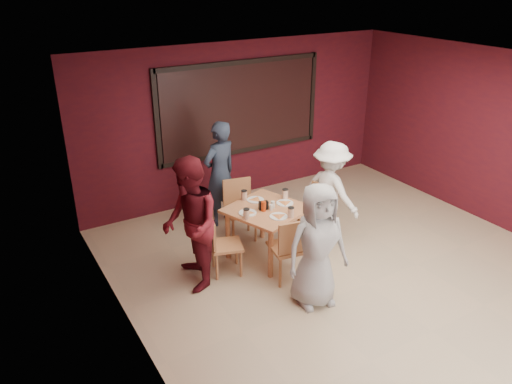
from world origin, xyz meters
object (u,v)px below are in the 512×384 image
diner_left (190,225)px  diner_right (331,191)px  chair_left (221,242)px  chair_right (315,212)px  chair_back (239,205)px  diner_back (220,174)px  dining_table (266,214)px  chair_front (290,246)px  diner_front (317,246)px

diner_left → diner_right: bearing=104.9°
chair_left → diner_left: bearing=-173.8°
chair_left → chair_right: chair_right is taller
diner_right → chair_back: bearing=46.5°
diner_left → chair_back: bearing=138.3°
diner_back → diner_left: bearing=35.7°
dining_table → chair_front: size_ratio=1.32×
chair_front → diner_back: (-0.02, 2.00, 0.34)m
diner_left → chair_left: bearing=108.7°
chair_front → diner_left: diner_left is taller
dining_table → chair_right: bearing=-2.6°
dining_table → diner_back: 1.31m
diner_right → diner_left: bearing=81.4°
diner_left → diner_right: diner_left is taller
chair_back → chair_right: bearing=-41.3°
chair_left → diner_front: bearing=-59.1°
chair_back → dining_table: bearing=-87.1°
dining_table → chair_left: 0.80m
chair_right → diner_right: diner_right is taller
chair_left → diner_back: size_ratio=0.49×
chair_right → diner_front: bearing=-126.6°
diner_front → diner_left: bearing=145.3°
chair_front → chair_left: size_ratio=1.11×
chair_front → chair_back: (0.03, 1.45, -0.01)m
diner_back → chair_front: bearing=75.2°
chair_front → diner_front: 0.61m
diner_right → diner_front: bearing=125.0°
diner_front → diner_right: diner_front is taller
chair_right → diner_left: diner_left is taller
diner_left → diner_front: bearing=58.1°
chair_right → dining_table: bearing=177.4°
diner_front → chair_front: bearing=100.6°
chair_back → chair_left: (-0.73, -0.80, -0.04)m
chair_back → chair_right: size_ratio=1.00×
chair_left → diner_right: (1.91, 0.05, 0.30)m
diner_right → diner_back: bearing=32.2°
chair_front → diner_left: (-1.16, 0.59, 0.36)m
chair_front → diner_right: bearing=29.8°
chair_right → diner_left: size_ratio=0.52×
chair_back → chair_left: bearing=-132.2°
diner_back → diner_left: diner_left is taller
dining_table → chair_right: (0.85, -0.04, -0.16)m
chair_left → chair_front: bearing=-42.5°
chair_right → chair_back: bearing=138.7°
diner_front → diner_left: 1.64m
diner_back → chair_back: bearing=79.3°
diner_left → chair_front: bearing=75.3°
chair_right → chair_front: bearing=-143.8°
chair_front → diner_front: size_ratio=0.59×
chair_left → diner_back: diner_back is taller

